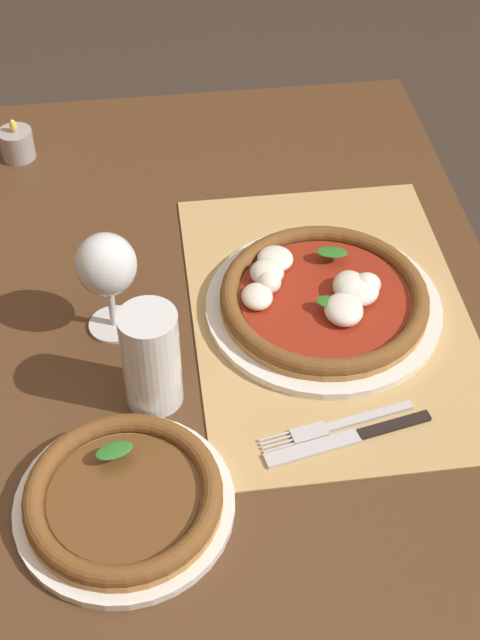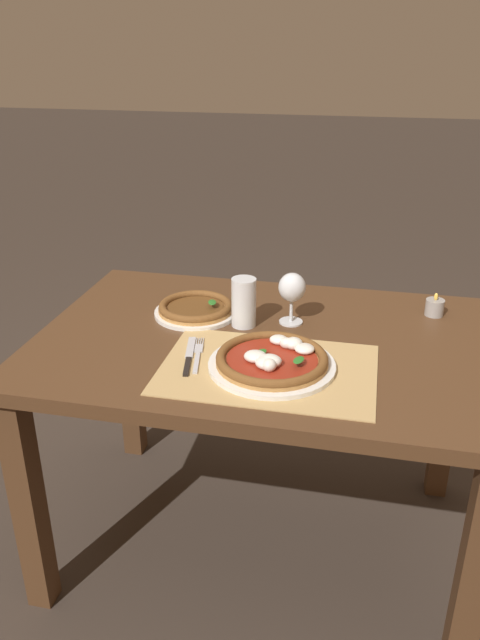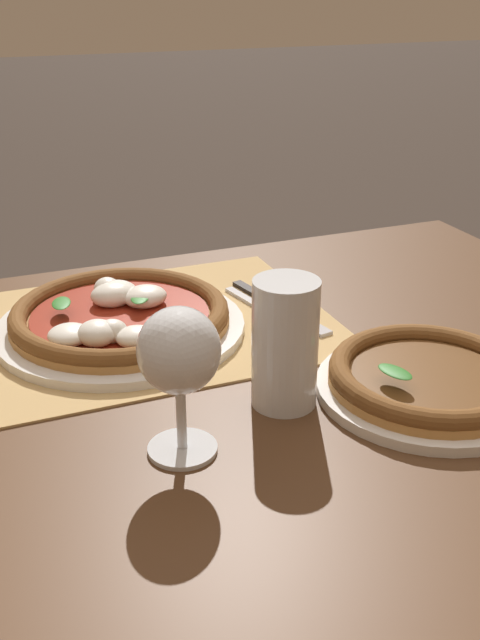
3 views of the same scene
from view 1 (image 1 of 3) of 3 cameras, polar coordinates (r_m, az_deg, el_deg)
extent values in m
plane|color=#382D26|center=(1.80, -1.62, -18.02)|extent=(24.00, 24.00, 0.00)
cube|color=#4C301C|center=(1.20, -2.31, -2.55)|extent=(1.28, 0.87, 0.04)
cube|color=#4C301C|center=(1.92, 7.45, 3.91)|extent=(0.07, 0.07, 0.70)
cube|color=#4C301C|center=(1.90, -15.01, 1.91)|extent=(0.07, 0.07, 0.70)
cube|color=tan|center=(1.24, 5.77, 0.39)|extent=(0.55, 0.38, 0.00)
cylinder|color=silver|center=(1.24, 5.35, 0.87)|extent=(0.33, 0.33, 0.01)
cylinder|color=#B77F42|center=(1.23, 5.39, 1.23)|extent=(0.29, 0.29, 0.01)
torus|color=brown|center=(1.22, 5.42, 1.56)|extent=(0.29, 0.29, 0.02)
cylinder|color=maroon|center=(1.22, 5.41, 1.45)|extent=(0.23, 0.23, 0.00)
ellipsoid|color=silver|center=(1.23, 1.74, 3.07)|extent=(0.05, 0.05, 0.03)
ellipsoid|color=silver|center=(1.20, 1.10, 1.51)|extent=(0.05, 0.04, 0.02)
ellipsoid|color=silver|center=(1.26, 2.27, 3.93)|extent=(0.05, 0.05, 0.02)
ellipsoid|color=silver|center=(1.23, 8.10, 2.25)|extent=(0.04, 0.04, 0.03)
ellipsoid|color=silver|center=(1.22, 7.51, 1.90)|extent=(0.06, 0.06, 0.03)
ellipsoid|color=silver|center=(1.19, 6.65, 0.65)|extent=(0.06, 0.05, 0.03)
ellipsoid|color=silver|center=(1.22, 7.09, 2.09)|extent=(0.06, 0.05, 0.03)
ellipsoid|color=silver|center=(1.22, 1.86, 2.49)|extent=(0.04, 0.03, 0.03)
ellipsoid|color=#286B23|center=(1.27, 5.91, 4.35)|extent=(0.03, 0.05, 0.00)
ellipsoid|color=#286B23|center=(1.19, 5.91, 1.14)|extent=(0.04, 0.05, 0.00)
cylinder|color=silver|center=(1.04, -7.39, -11.64)|extent=(0.25, 0.25, 0.01)
cylinder|color=#B77F42|center=(1.03, -7.45, -11.31)|extent=(0.22, 0.22, 0.01)
torus|color=brown|center=(1.02, -7.50, -11.01)|extent=(0.22, 0.22, 0.02)
cylinder|color=brown|center=(1.03, -7.48, -11.11)|extent=(0.17, 0.17, 0.00)
ellipsoid|color=#286B23|center=(1.04, -8.06, -8.26)|extent=(0.03, 0.05, 0.00)
cylinder|color=silver|center=(1.23, -8.03, -0.28)|extent=(0.07, 0.07, 0.00)
cylinder|color=silver|center=(1.20, -8.20, 0.88)|extent=(0.01, 0.01, 0.06)
ellipsoid|color=silver|center=(1.15, -8.58, 3.54)|extent=(0.08, 0.08, 0.08)
ellipsoid|color=#C17019|center=(1.16, -8.53, 3.16)|extent=(0.07, 0.07, 0.05)
cylinder|color=silver|center=(1.08, -5.70, -2.48)|extent=(0.07, 0.07, 0.15)
cylinder|color=black|center=(1.09, -5.65, -2.99)|extent=(0.07, 0.07, 0.12)
cylinder|color=silver|center=(1.05, -5.90, -0.59)|extent=(0.07, 0.07, 0.02)
cube|color=#B7B7BC|center=(1.12, 8.28, -6.12)|extent=(0.03, 0.12, 0.00)
cube|color=#B7B7BC|center=(1.09, 4.46, -7.22)|extent=(0.03, 0.05, 0.00)
cylinder|color=#B7B7BC|center=(1.09, 2.19, -7.46)|extent=(0.01, 0.04, 0.00)
cylinder|color=#B7B7BC|center=(1.08, 2.30, -7.70)|extent=(0.01, 0.04, 0.00)
cylinder|color=#B7B7BC|center=(1.08, 2.41, -7.94)|extent=(0.01, 0.04, 0.00)
cylinder|color=#B7B7BC|center=(1.08, 2.53, -8.18)|extent=(0.01, 0.04, 0.00)
cube|color=black|center=(1.11, 9.83, -6.65)|extent=(0.03, 0.10, 0.01)
cube|color=#B7B7BC|center=(1.08, 4.67, -8.19)|extent=(0.04, 0.12, 0.00)
cylinder|color=gray|center=(1.55, -14.09, 10.87)|extent=(0.06, 0.06, 0.05)
cylinder|color=silver|center=(1.55, -14.04, 10.64)|extent=(0.04, 0.04, 0.03)
ellipsoid|color=#F9C64C|center=(1.53, -14.32, 11.94)|extent=(0.01, 0.01, 0.02)
camera|label=2|loc=(1.93, 56.73, 25.60)|focal=35.00mm
camera|label=3|loc=(1.31, -38.79, 16.30)|focal=42.00mm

